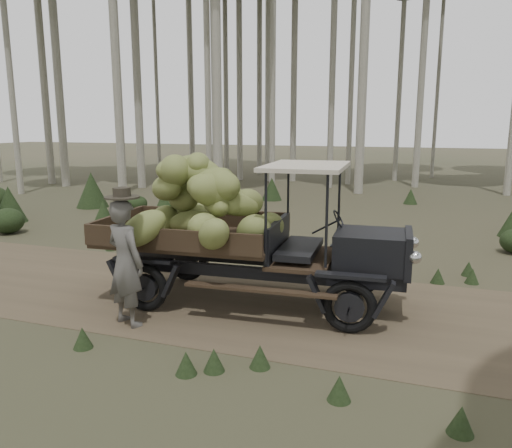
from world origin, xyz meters
name	(u,v)px	position (x,y,z in m)	size (l,w,h in m)	color
ground	(209,296)	(0.00, 0.00, 0.00)	(120.00, 120.00, 0.00)	#473D2B
dirt_track	(209,296)	(0.00, 0.00, 0.00)	(70.00, 4.00, 0.01)	brown
banana_truck	(230,217)	(0.46, -0.10, 1.49)	(5.33, 2.69, 2.59)	black
farmer	(125,261)	(-0.65, -1.53, 1.00)	(0.82, 0.68, 2.11)	#55524E
undergrowth	(83,248)	(-3.06, 0.52, 0.52)	(23.47, 23.46, 1.32)	#233319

